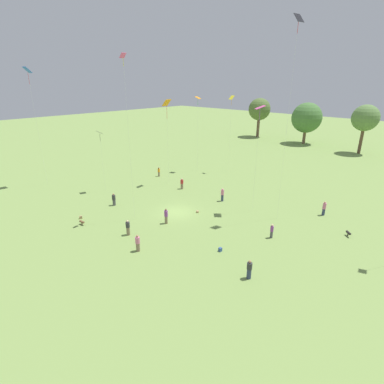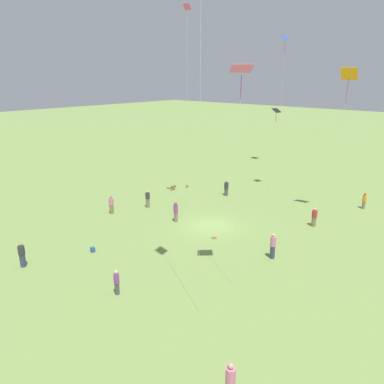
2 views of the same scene
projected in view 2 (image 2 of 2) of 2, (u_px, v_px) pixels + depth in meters
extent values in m
plane|color=#7A994C|center=(212.00, 226.00, 32.13)|extent=(240.00, 240.00, 0.00)
cylinder|color=pink|center=(231.00, 376.00, 14.54)|extent=(0.54, 0.54, 0.74)
sphere|color=tan|center=(231.00, 366.00, 14.39)|extent=(0.24, 0.24, 0.24)
cylinder|color=#333D5B|center=(272.00, 252.00, 26.35)|extent=(0.37, 0.37, 0.93)
cylinder|color=pink|center=(273.00, 241.00, 26.11)|extent=(0.44, 0.44, 0.71)
sphere|color=beige|center=(274.00, 235.00, 25.96)|extent=(0.24, 0.24, 0.24)
cylinder|color=#847056|center=(112.00, 209.00, 34.89)|extent=(0.50, 0.50, 0.87)
cylinder|color=pink|center=(111.00, 201.00, 34.66)|extent=(0.59, 0.59, 0.65)
sphere|color=#A87A56|center=(111.00, 197.00, 34.53)|extent=(0.24, 0.24, 0.24)
cylinder|color=#847056|center=(364.00, 205.00, 36.16)|extent=(0.43, 0.43, 0.77)
cylinder|color=orange|center=(365.00, 198.00, 35.95)|extent=(0.51, 0.51, 0.60)
sphere|color=brown|center=(365.00, 194.00, 35.83)|extent=(0.24, 0.24, 0.24)
cylinder|color=#333D5B|center=(23.00, 260.00, 25.21)|extent=(0.42, 0.42, 0.92)
cylinder|color=#333338|center=(21.00, 250.00, 24.99)|extent=(0.49, 0.49, 0.58)
sphere|color=#A87A56|center=(20.00, 245.00, 24.87)|extent=(0.24, 0.24, 0.24)
cylinder|color=#847056|center=(148.00, 203.00, 36.51)|extent=(0.51, 0.51, 0.91)
cylinder|color=#333338|center=(148.00, 196.00, 36.29)|extent=(0.60, 0.60, 0.59)
sphere|color=beige|center=(147.00, 192.00, 36.17)|extent=(0.24, 0.24, 0.24)
cylinder|color=#4C4C51|center=(226.00, 192.00, 40.13)|extent=(0.55, 0.55, 0.77)
cylinder|color=#333338|center=(226.00, 186.00, 39.91)|extent=(0.65, 0.65, 0.65)
sphere|color=#A87A56|center=(226.00, 182.00, 39.78)|extent=(0.24, 0.24, 0.24)
cylinder|color=#847056|center=(176.00, 217.00, 32.94)|extent=(0.48, 0.48, 0.91)
cylinder|color=purple|center=(176.00, 208.00, 32.70)|extent=(0.57, 0.57, 0.69)
sphere|color=brown|center=(176.00, 203.00, 32.56)|extent=(0.24, 0.24, 0.24)
cylinder|color=#4C4C51|center=(117.00, 288.00, 22.04)|extent=(0.37, 0.37, 0.76)
cylinder|color=purple|center=(116.00, 278.00, 21.84)|extent=(0.44, 0.44, 0.59)
sphere|color=beige|center=(116.00, 272.00, 21.71)|extent=(0.24, 0.24, 0.24)
cylinder|color=#847056|center=(314.00, 222.00, 31.95)|extent=(0.52, 0.52, 0.85)
cylinder|color=#B72D2D|center=(315.00, 214.00, 31.74)|extent=(0.61, 0.61, 0.58)
sphere|color=beige|center=(315.00, 209.00, 31.61)|extent=(0.24, 0.24, 0.24)
cube|color=#E54C99|center=(242.00, 68.00, 19.20)|extent=(1.51, 1.51, 0.41)
cylinder|color=purple|center=(241.00, 88.00, 19.49)|extent=(0.04, 0.04, 1.24)
cylinder|color=silver|center=(237.00, 187.00, 21.11)|extent=(0.01, 0.01, 12.72)
cube|color=#E54C99|center=(187.00, 7.00, 31.43)|extent=(0.50, 0.67, 0.49)
cylinder|color=yellow|center=(187.00, 14.00, 31.61)|extent=(0.04, 0.04, 0.81)
cylinder|color=silver|center=(187.00, 115.00, 34.11)|extent=(0.01, 0.01, 17.88)
cylinder|color=silver|center=(200.00, 116.00, 17.35)|extent=(0.01, 0.01, 21.18)
cube|color=orange|center=(349.00, 74.00, 30.51)|extent=(1.04, 1.40, 0.99)
cylinder|color=red|center=(347.00, 91.00, 30.92)|extent=(0.04, 0.04, 1.96)
cylinder|color=silver|center=(340.00, 149.00, 32.38)|extent=(0.01, 0.01, 12.49)
cube|color=blue|center=(285.00, 37.00, 47.70)|extent=(1.23, 0.95, 0.83)
cylinder|color=red|center=(285.00, 47.00, 48.04)|extent=(0.04, 0.04, 1.60)
cylinder|color=silver|center=(281.00, 105.00, 50.24)|extent=(0.01, 0.01, 16.96)
cube|color=black|center=(277.00, 110.00, 40.35)|extent=(0.99, 0.93, 0.42)
cylinder|color=black|center=(276.00, 117.00, 40.57)|extent=(0.04, 0.04, 0.99)
cylinder|color=silver|center=(274.00, 150.00, 41.65)|extent=(0.01, 0.01, 8.74)
cylinder|color=brown|center=(174.00, 187.00, 42.19)|extent=(0.61, 0.31, 0.27)
sphere|color=brown|center=(172.00, 187.00, 41.89)|extent=(0.24, 0.24, 0.24)
cylinder|color=brown|center=(174.00, 189.00, 42.27)|extent=(0.12, 0.12, 0.22)
cube|color=#33518C|center=(93.00, 250.00, 27.36)|extent=(0.31, 0.33, 0.37)
cube|color=#A58459|center=(187.00, 186.00, 42.94)|extent=(0.33, 0.39, 0.35)
cube|color=#A58459|center=(214.00, 237.00, 29.64)|extent=(0.46, 0.48, 0.21)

